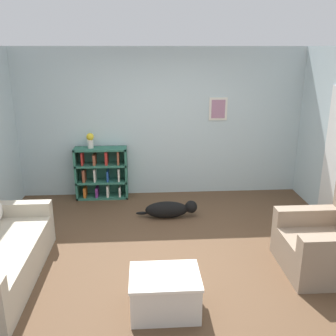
{
  "coord_description": "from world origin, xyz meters",
  "views": [
    {
      "loc": [
        -0.31,
        -4.3,
        2.55
      ],
      "look_at": [
        0.0,
        0.4,
        1.05
      ],
      "focal_mm": 40.0,
      "sensor_mm": 36.0,
      "label": 1
    }
  ],
  "objects_px": {
    "recliner_chair": "(330,243)",
    "coffee_table": "(165,292)",
    "bookshelf": "(102,173)",
    "dog": "(170,209)",
    "vase": "(90,140)"
  },
  "relations": [
    {
      "from": "dog",
      "to": "coffee_table",
      "type": "bearing_deg",
      "value": -95.4
    },
    {
      "from": "recliner_chair",
      "to": "vase",
      "type": "distance_m",
      "value": 4.06
    },
    {
      "from": "bookshelf",
      "to": "dog",
      "type": "relative_size",
      "value": 0.94
    },
    {
      "from": "recliner_chair",
      "to": "bookshelf",
      "type": "bearing_deg",
      "value": 139.59
    },
    {
      "from": "recliner_chair",
      "to": "coffee_table",
      "type": "xyz_separation_m",
      "value": [
        -2.01,
        -0.64,
        -0.13
      ]
    },
    {
      "from": "recliner_chair",
      "to": "vase",
      "type": "relative_size",
      "value": 3.95
    },
    {
      "from": "coffee_table",
      "to": "dog",
      "type": "distance_m",
      "value": 2.22
    },
    {
      "from": "coffee_table",
      "to": "dog",
      "type": "xyz_separation_m",
      "value": [
        0.21,
        2.21,
        -0.08
      ]
    },
    {
      "from": "bookshelf",
      "to": "recliner_chair",
      "type": "relative_size",
      "value": 0.88
    },
    {
      "from": "recliner_chair",
      "to": "coffee_table",
      "type": "distance_m",
      "value": 2.12
    },
    {
      "from": "bookshelf",
      "to": "dog",
      "type": "distance_m",
      "value": 1.52
    },
    {
      "from": "recliner_chair",
      "to": "vase",
      "type": "bearing_deg",
      "value": 141.29
    },
    {
      "from": "bookshelf",
      "to": "recliner_chair",
      "type": "bearing_deg",
      "value": -40.41
    },
    {
      "from": "recliner_chair",
      "to": "dog",
      "type": "bearing_deg",
      "value": 138.88
    },
    {
      "from": "bookshelf",
      "to": "coffee_table",
      "type": "distance_m",
      "value": 3.3
    }
  ]
}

